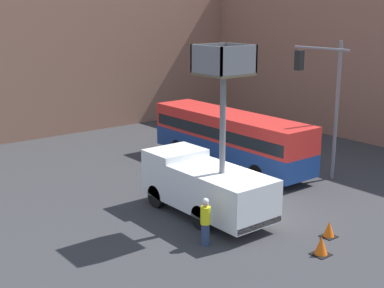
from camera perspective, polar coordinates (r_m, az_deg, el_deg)
The scene contains 10 objects.
ground_plane at distance 23.25m, azimuth 5.17°, elevation -7.30°, with size 120.00×120.00×0.00m, color #333335.
building_backdrop_far at distance 41.59m, azimuth -17.53°, elevation 11.27°, with size 44.00×10.00×13.58m.
building_backdrop_side at distance 41.35m, azimuth 19.26°, elevation 9.12°, with size 10.00×28.00×10.70m.
utility_truck at distance 22.38m, azimuth 1.45°, elevation -4.04°, with size 2.40×6.26×7.21m.
city_bus at distance 29.42m, azimuth 4.05°, elevation 0.94°, with size 2.48×10.51×2.95m.
traffic_light_pole at distance 26.74m, azimuth 14.02°, elevation 5.53°, with size 3.34×3.09×7.00m.
road_worker_near_truck at distance 19.85m, azimuth 1.44°, elevation -8.28°, with size 0.38×0.38×1.84m.
road_worker_directing at distance 25.98m, azimuth 9.16°, elevation -3.04°, with size 0.38×0.38×1.75m.
traffic_cone_near_truck at distance 21.40m, azimuth 14.40°, elevation -8.83°, with size 0.56×0.56×0.64m.
traffic_cone_mid_road at distance 19.87m, azimuth 13.62°, elevation -10.53°, with size 0.62×0.62×0.71m.
Camera 1 is at (-14.98, -15.59, 8.56)m, focal length 50.00 mm.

